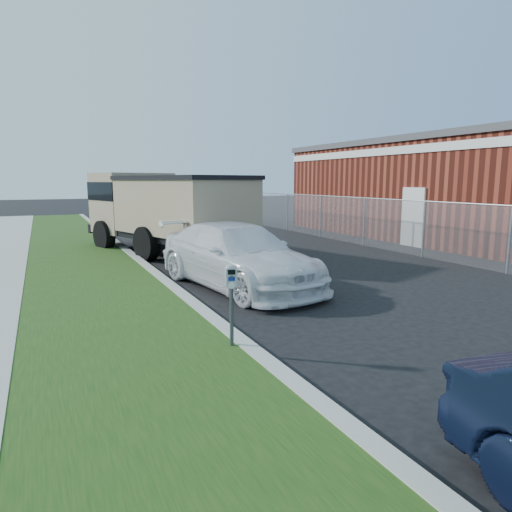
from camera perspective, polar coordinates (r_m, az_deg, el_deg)
name	(u,v)px	position (r m, az deg, el deg)	size (l,w,h in m)	color
ground	(344,310)	(8.96, 10.97, -6.65)	(120.00, 120.00, 0.00)	black
streetside	(22,315)	(9.24, -27.20, -6.60)	(6.12, 50.00, 0.15)	gray
chainlink_fence	(365,212)	(17.86, 13.43, 5.34)	(0.06, 30.06, 30.00)	slate
brick_building	(458,188)	(22.72, 23.93, 7.79)	(9.20, 14.20, 4.17)	maroon
parking_meter	(231,288)	(6.39, -3.10, -4.00)	(0.19, 0.15, 1.19)	#3F4247
white_wagon	(238,255)	(10.63, -2.32, 0.09)	(2.04, 5.03, 1.46)	white
dump_truck	(164,208)	(15.71, -11.43, 5.87)	(4.60, 7.38, 2.72)	black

